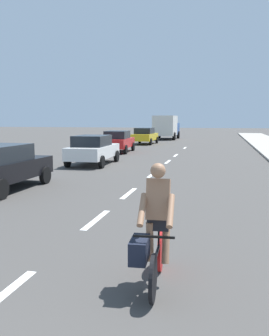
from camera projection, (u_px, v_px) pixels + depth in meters
The scene contains 14 objects.
ground_plane at pixel (167, 163), 20.67m from camera, with size 160.00×160.00×0.00m, color #423F3D.
lane_stripe_1 at pixel (0, 298), 5.08m from camera, with size 0.16×1.80×0.01m, color white.
lane_stripe_2 at pixel (96, 220), 9.00m from camera, with size 0.16×1.80×0.01m, color white.
lane_stripe_3 at pixel (129, 193), 12.18m from camera, with size 0.16×1.80×0.01m, color white.
lane_stripe_4 at pixel (152, 174), 16.30m from camera, with size 0.16×1.80×0.01m, color white.
lane_stripe_5 at pixel (168, 162), 21.09m from camera, with size 0.16×1.80×0.01m, color white.
lane_stripe_6 at pixel (176, 155), 24.77m from camera, with size 0.16×1.80×0.01m, color white.
lane_stripe_7 at pixel (185, 148), 31.12m from camera, with size 0.16×1.80×0.01m, color white.
cyclist at pixel (154, 231), 5.35m from camera, with size 0.65×1.71×1.82m.
parked_car_black at pixel (1, 166), 12.66m from camera, with size 1.99×4.24×1.57m.
parked_car_white at pixel (93, 149), 19.76m from camera, with size 2.06×4.32×1.57m.
parked_car_red at pixel (118, 141), 27.00m from camera, with size 2.06×4.18×1.57m.
parked_car_yellow at pixel (145, 135), 35.68m from camera, with size 2.06×4.28×1.57m.
delivery_truck at pixel (166, 127), 44.06m from camera, with size 2.72×6.26×2.80m.
Camera 1 is at (2.90, -0.41, 2.45)m, focal length 39.45 mm.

